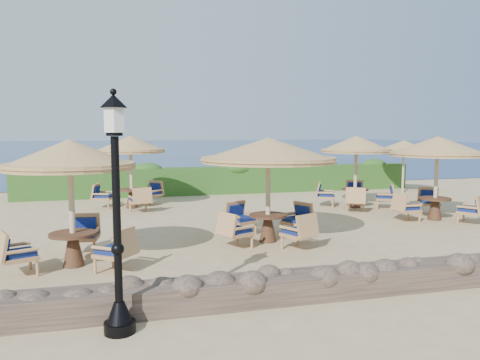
% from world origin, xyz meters
% --- Properties ---
extents(ground, '(120.00, 120.00, 0.00)m').
position_xyz_m(ground, '(0.00, 0.00, 0.00)').
color(ground, tan).
rests_on(ground, ground).
extents(sea, '(160.00, 160.00, 0.00)m').
position_xyz_m(sea, '(0.00, 70.00, 0.00)').
color(sea, navy).
rests_on(sea, ground).
extents(hedge, '(18.00, 0.90, 1.20)m').
position_xyz_m(hedge, '(0.00, 7.20, 0.60)').
color(hedge, '#224917').
rests_on(hedge, ground).
extents(stone_wall, '(15.00, 0.65, 0.44)m').
position_xyz_m(stone_wall, '(0.00, -6.20, 0.22)').
color(stone_wall, brown).
rests_on(stone_wall, ground).
extents(lamp_post, '(0.44, 0.44, 3.31)m').
position_xyz_m(lamp_post, '(-4.80, -6.80, 1.55)').
color(lamp_post, black).
rests_on(lamp_post, ground).
extents(extra_parasol, '(2.30, 2.30, 2.41)m').
position_xyz_m(extra_parasol, '(7.80, 5.20, 2.17)').
color(extra_parasol, beige).
rests_on(extra_parasol, ground).
extents(cafe_set_0, '(2.77, 2.77, 2.65)m').
position_xyz_m(cafe_set_0, '(-5.71, -3.19, 1.88)').
color(cafe_set_0, beige).
rests_on(cafe_set_0, ground).
extents(cafe_set_1, '(3.45, 3.45, 2.65)m').
position_xyz_m(cafe_set_1, '(-1.09, -2.16, 1.96)').
color(cafe_set_1, beige).
rests_on(cafe_set_1, ground).
extents(cafe_set_2, '(2.96, 2.96, 2.65)m').
position_xyz_m(cafe_set_2, '(5.00, -0.70, 1.95)').
color(cafe_set_2, beige).
rests_on(cafe_set_2, ground).
extents(cafe_set_3, '(2.70, 2.69, 2.65)m').
position_xyz_m(cafe_set_3, '(-4.27, 4.12, 1.83)').
color(cafe_set_3, beige).
rests_on(cafe_set_3, ground).
extents(cafe_set_4, '(2.80, 2.80, 2.65)m').
position_xyz_m(cafe_set_4, '(3.71, 2.13, 1.76)').
color(cafe_set_4, beige).
rests_on(cafe_set_4, ground).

